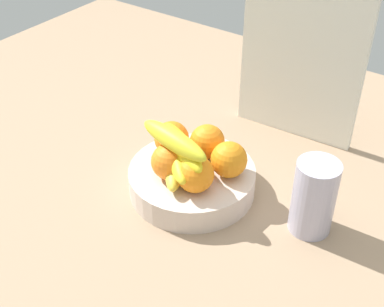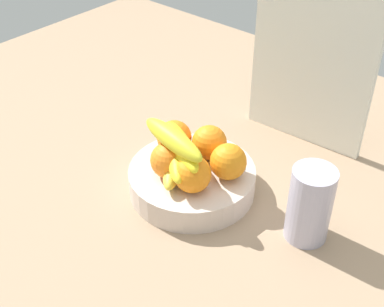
{
  "view_description": "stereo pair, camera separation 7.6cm",
  "coord_description": "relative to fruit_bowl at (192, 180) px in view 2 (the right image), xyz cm",
  "views": [
    {
      "loc": [
        50.46,
        -69.74,
        70.7
      ],
      "look_at": [
        2.35,
        -2.21,
        9.38
      ],
      "focal_mm": 49.23,
      "sensor_mm": 36.0,
      "label": 1
    },
    {
      "loc": [
        56.4,
        -65.08,
        70.7
      ],
      "look_at": [
        2.35,
        -2.21,
        9.38
      ],
      "focal_mm": 49.23,
      "sensor_mm": 36.0,
      "label": 2
    }
  ],
  "objects": [
    {
      "name": "ground_plane",
      "position": [
        -2.35,
        2.21,
        -4.19
      ],
      "size": [
        180.0,
        140.0,
        3.0
      ],
      "primitive_type": "cube",
      "color": "#9D8063"
    },
    {
      "name": "fruit_bowl",
      "position": [
        0.0,
        0.0,
        0.0
      ],
      "size": [
        25.7,
        25.7,
        5.38
      ],
      "primitive_type": "cylinder",
      "color": "beige",
      "rests_on": "ground_plane"
    },
    {
      "name": "orange_front_left",
      "position": [
        -0.1,
        5.49,
        6.3
      ],
      "size": [
        7.23,
        7.23,
        7.23
      ],
      "primitive_type": "sphere",
      "color": "orange",
      "rests_on": "fruit_bowl"
    },
    {
      "name": "orange_front_right",
      "position": [
        -6.7,
        1.71,
        6.3
      ],
      "size": [
        7.23,
        7.23,
        7.23
      ],
      "primitive_type": "sphere",
      "color": "orange",
      "rests_on": "fruit_bowl"
    },
    {
      "name": "orange_center",
      "position": [
        -2.76,
        -4.23,
        6.3
      ],
      "size": [
        7.23,
        7.23,
        7.23
      ],
      "primitive_type": "sphere",
      "color": "orange",
      "rests_on": "fruit_bowl"
    },
    {
      "name": "orange_back_left",
      "position": [
        3.93,
        -4.47,
        6.3
      ],
      "size": [
        7.23,
        7.23,
        7.23
      ],
      "primitive_type": "sphere",
      "color": "orange",
      "rests_on": "fruit_bowl"
    },
    {
      "name": "orange_back_right",
      "position": [
        6.71,
        2.97,
        6.3
      ],
      "size": [
        7.23,
        7.23,
        7.23
      ],
      "primitive_type": "sphere",
      "color": "orange",
      "rests_on": "fruit_bowl"
    },
    {
      "name": "banana_bunch",
      "position": [
        -1.5,
        -2.59,
        7.99
      ],
      "size": [
        17.68,
        16.48,
        10.6
      ],
      "color": "yellow",
      "rests_on": "fruit_bowl"
    },
    {
      "name": "cutting_board",
      "position": [
        6.84,
        31.65,
        15.31
      ],
      "size": [
        28.06,
        3.62,
        36.0
      ],
      "primitive_type": "cube",
      "rotation": [
        0.0,
        0.0,
        0.07
      ],
      "color": "white",
      "rests_on": "ground_plane"
    },
    {
      "name": "thermos_tumbler",
      "position": [
        24.35,
        4.02,
        4.81
      ],
      "size": [
        8.0,
        8.0,
        14.99
      ],
      "primitive_type": "cylinder",
      "color": "#B2AEC6",
      "rests_on": "ground_plane"
    }
  ]
}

